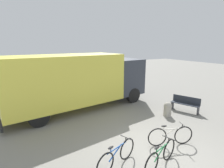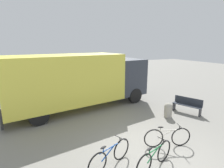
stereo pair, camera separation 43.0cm
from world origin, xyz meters
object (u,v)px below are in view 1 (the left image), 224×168
object	(u,v)px
bicycle_middle	(161,156)
bollard_near_bench	(168,109)
park_bench	(186,103)
bicycle_far	(170,136)
bicycle_near	(117,156)
delivery_truck	(78,79)

from	to	relation	value
bicycle_middle	bollard_near_bench	xyz separation A→B (m)	(3.08, 2.77, 0.02)
park_bench	bicycle_middle	size ratio (longest dim) A/B	0.91
bicycle_far	bollard_near_bench	bearing A→B (deg)	66.32
bollard_near_bench	bicycle_near	bearing A→B (deg)	-153.30
park_bench	bollard_near_bench	bearing A→B (deg)	68.40
delivery_truck	park_bench	distance (m)	6.14
bicycle_near	bicycle_middle	bearing A→B (deg)	-49.17
delivery_truck	bollard_near_bench	world-z (taller)	delivery_truck
delivery_truck	bicycle_far	xyz separation A→B (m)	(1.75, -5.31, -1.34)
delivery_truck	bicycle_far	size ratio (longest dim) A/B	5.14
delivery_truck	park_bench	world-z (taller)	delivery_truck
delivery_truck	bollard_near_bench	size ratio (longest dim) A/B	11.29
park_bench	bicycle_near	size ratio (longest dim) A/B	0.93
bicycle_near	bicycle_far	xyz separation A→B (m)	(2.31, 0.10, 0.00)
bicycle_far	bicycle_middle	bearing A→B (deg)	-127.92
park_bench	delivery_truck	bearing A→B (deg)	34.56
delivery_truck	bicycle_middle	size ratio (longest dim) A/B	5.07
bicycle_far	bollard_near_bench	xyz separation A→B (m)	(1.93, 2.04, 0.02)
delivery_truck	bicycle_near	distance (m)	5.60
bicycle_middle	bicycle_far	distance (m)	1.37
park_bench	bicycle_far	distance (m)	3.89
bollard_near_bench	delivery_truck	bearing A→B (deg)	138.32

